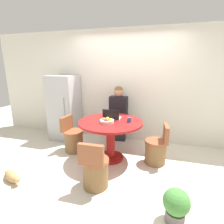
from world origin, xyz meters
TOP-DOWN VIEW (x-y plane):
  - ground_plane at (0.00, 0.00)m, footprint 12.00×12.00m
  - wall_back at (0.00, 1.40)m, footprint 7.00×0.06m
  - refrigerator at (-1.49, 1.03)m, footprint 0.63×0.65m
  - dining_table at (-0.09, 0.31)m, footprint 1.20×1.20m
  - chair_right_side at (0.77, 0.38)m, footprint 0.41×0.40m
  - chair_left_side at (-0.95, 0.42)m, footprint 0.42×0.41m
  - chair_near_camera at (-0.08, -0.56)m, footprint 0.40×0.40m
  - person_seated at (-0.13, 1.13)m, footprint 0.40×0.37m
  - laptop at (-0.11, 0.45)m, footprint 0.32×0.24m
  - fruit_bowl at (-0.13, 0.19)m, footprint 0.26×0.26m
  - coffee_cup at (0.25, 0.34)m, footprint 0.07×0.07m
  - cat at (-1.39, -0.80)m, footprint 0.47×0.28m
  - potted_plant at (1.03, -0.89)m, footprint 0.31×0.31m

SIDE VIEW (x-z plane):
  - ground_plane at x=0.00m, z-range 0.00..0.00m
  - cat at x=-1.39m, z-range 0.00..0.16m
  - potted_plant at x=1.03m, z-range 0.02..0.45m
  - chair_right_side at x=0.77m, z-range -0.11..0.64m
  - chair_left_side at x=-0.95m, z-range -0.11..0.64m
  - chair_near_camera at x=-0.08m, z-range -0.11..0.64m
  - dining_table at x=-0.09m, z-range 0.19..0.96m
  - person_seated at x=-0.13m, z-range 0.08..1.42m
  - refrigerator at x=-1.49m, z-range 0.00..1.56m
  - fruit_bowl at x=-0.13m, z-range 0.76..0.86m
  - laptop at x=-0.11m, z-range 0.71..0.92m
  - coffee_cup at x=0.25m, z-range 0.77..0.86m
  - wall_back at x=0.00m, z-range 0.00..2.60m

